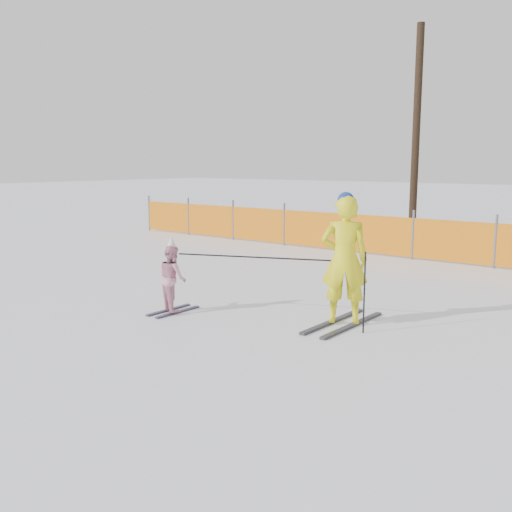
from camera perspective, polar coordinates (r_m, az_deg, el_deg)
The scene contains 5 objects.
ground at distance 8.63m, azimuth -2.09°, elevation -6.99°, with size 120.00×120.00×0.00m, color white.
adult at distance 8.57m, azimuth 8.84°, elevation -0.34°, with size 0.83×1.72×2.00m.
child at distance 9.37m, azimuth -8.36°, elevation -2.12°, with size 0.64×0.93×1.27m.
ski_poles at distance 8.62m, azimuth 3.17°, elevation -1.20°, with size 2.90×1.03×1.18m.
safety_fence at distance 15.66m, azimuth 9.55°, elevation 2.36°, with size 16.60×0.06×1.25m.
Camera 1 is at (5.42, -6.26, 2.42)m, focal length 40.00 mm.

